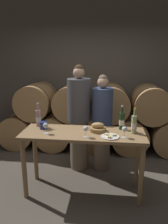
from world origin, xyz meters
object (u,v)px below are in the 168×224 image
(wine_bottle_red, at_px, (122,121))
(wine_glass_center, at_px, (125,130))
(blue_crock, at_px, (43,125))
(wine_bottle_rose, at_px, (38,118))
(bread_basket, at_px, (98,128))
(wine_bottle_white, at_px, (134,124))
(wine_glass_left, at_px, (86,129))
(tasting_table, at_px, (83,142))
(wine_glass_far_left, at_px, (46,126))
(cheese_plate, at_px, (110,136))
(person_right, at_px, (102,123))
(person_left, at_px, (79,118))

(wine_bottle_red, height_order, wine_glass_center, wine_bottle_red)
(blue_crock, bearing_deg, wine_glass_center, -10.54)
(wine_bottle_rose, height_order, bread_basket, wine_bottle_rose)
(wine_bottle_white, distance_m, wine_glass_left, 0.65)
(wine_bottle_white, bearing_deg, wine_glass_center, -127.52)
(tasting_table, height_order, wine_glass_left, wine_glass_left)
(bread_basket, distance_m, wine_glass_far_left, 0.70)
(cheese_plate, bearing_deg, tasting_table, 159.28)
(person_right, xyz_separation_m, wine_bottle_white, (0.43, -0.62, 0.21))
(blue_crock, distance_m, wine_glass_left, 0.67)
(cheese_plate, bearing_deg, wine_glass_left, -174.59)
(person_left, xyz_separation_m, person_right, (0.38, 0.00, -0.07))
(wine_bottle_rose, bearing_deg, cheese_plate, -17.21)
(bread_basket, xyz_separation_m, wine_glass_center, (0.34, -0.19, 0.06))
(blue_crock, height_order, wine_glass_left, wine_glass_left)
(person_left, xyz_separation_m, wine_glass_center, (0.68, -0.80, 0.12))
(tasting_table, bearing_deg, person_left, 102.22)
(wine_bottle_rose, bearing_deg, tasting_table, -15.27)
(blue_crock, xyz_separation_m, wine_glass_far_left, (0.08, -0.18, 0.05))
(wine_bottle_red, xyz_separation_m, wine_bottle_white, (0.15, -0.13, 0.00))
(tasting_table, bearing_deg, blue_crock, 172.25)
(wine_bottle_rose, bearing_deg, wine_glass_far_left, -56.14)
(blue_crock, bearing_deg, person_right, 36.50)
(person_right, bearing_deg, blue_crock, -143.50)
(wine_bottle_white, bearing_deg, tasting_table, -176.25)
(tasting_table, height_order, bread_basket, bread_basket)
(bread_basket, relative_size, cheese_plate, 0.98)
(bread_basket, bearing_deg, wine_glass_center, -29.65)
(wine_bottle_rose, relative_size, bread_basket, 1.51)
(person_right, xyz_separation_m, bread_basket, (-0.04, -0.60, 0.13))
(blue_crock, height_order, cheese_plate, blue_crock)
(wine_glass_center, bearing_deg, wine_glass_left, -175.61)
(tasting_table, bearing_deg, bread_basket, 19.02)
(cheese_plate, bearing_deg, wine_glass_center, 2.62)
(person_left, relative_size, wine_bottle_red, 5.15)
(blue_crock, bearing_deg, wine_bottle_rose, 134.65)
(bread_basket, height_order, wine_glass_far_left, wine_glass_far_left)
(wine_bottle_red, distance_m, cheese_plate, 0.37)
(bread_basket, bearing_deg, wine_bottle_white, -2.79)
(wine_bottle_white, height_order, wine_bottle_rose, wine_bottle_white)
(person_right, distance_m, wine_bottle_rose, 1.05)
(tasting_table, xyz_separation_m, wine_glass_left, (0.06, -0.16, 0.25))
(person_right, xyz_separation_m, wine_glass_center, (0.30, -0.80, 0.19))
(person_right, height_order, wine_glass_left, person_right)
(person_right, height_order, bread_basket, person_right)
(wine_bottle_red, relative_size, blue_crock, 2.95)
(wine_bottle_red, xyz_separation_m, bread_basket, (-0.32, -0.11, -0.08))
(person_right, xyz_separation_m, wine_bottle_red, (0.28, -0.49, 0.21))
(cheese_plate, bearing_deg, wine_bottle_red, 63.43)
(tasting_table, distance_m, wine_bottle_rose, 0.74)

